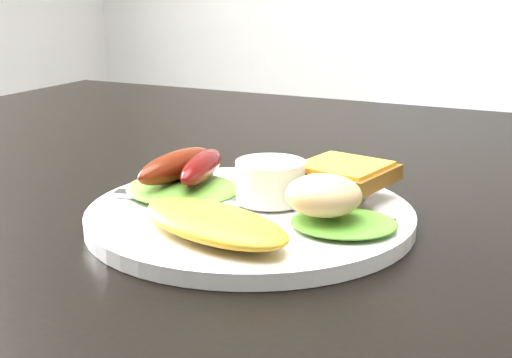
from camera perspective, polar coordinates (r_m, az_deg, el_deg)
dining_table at (r=0.68m, az=4.72°, el=-0.97°), size 1.20×0.80×0.04m
dining_chair at (r=1.74m, az=13.67°, el=-0.55°), size 0.42×0.42×0.05m
person at (r=1.18m, az=16.17°, el=1.18°), size 0.49×0.35×1.28m
plate at (r=0.53m, az=-0.48°, el=-2.96°), size 0.24×0.24×0.01m
lettuce_left at (r=0.57m, az=-5.89°, el=-0.76°), size 0.12×0.12×0.01m
lettuce_right at (r=0.49m, az=7.04°, el=-3.50°), size 0.09×0.09×0.01m
omelette at (r=0.47m, az=-3.41°, el=-3.52°), size 0.13×0.09×0.02m
sausage_a at (r=0.57m, az=-6.39°, el=1.08°), size 0.03×0.10×0.02m
sausage_b at (r=0.57m, az=-4.36°, el=0.97°), size 0.04×0.09×0.02m
ramekin at (r=0.54m, az=1.16°, el=-0.16°), size 0.06×0.06×0.03m
toast_a at (r=0.57m, az=4.86°, el=-0.26°), size 0.08×0.08×0.01m
toast_b at (r=0.55m, az=7.02°, el=0.40°), size 0.08×0.08×0.01m
potato_salad at (r=0.48m, az=5.43°, el=-1.30°), size 0.07×0.06×0.03m
fork at (r=0.54m, az=-3.27°, el=-1.68°), size 0.16×0.05×0.00m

